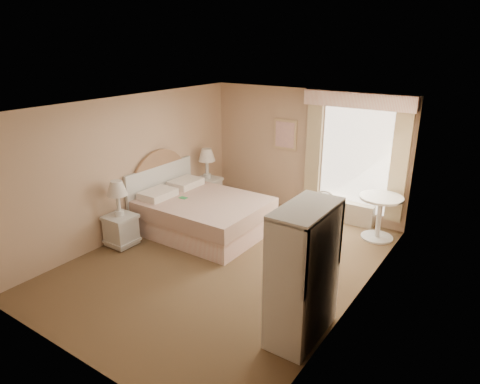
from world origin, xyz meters
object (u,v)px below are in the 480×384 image
Objects in this scene: bed at (198,212)px; cafe_chair at (321,214)px; round_table at (380,211)px; nightstand_far at (207,184)px; nightstand_near at (120,222)px; armoire at (303,284)px.

bed is 2.24m from cafe_chair.
round_table is 0.85× the size of cafe_chair.
round_table is at bearing 28.61° from bed.
bed is at bearing -151.39° from round_table.
cafe_chair is (2.81, -0.38, 0.09)m from nightstand_far.
cafe_chair reaches higher than round_table.
nightstand_near is at bearing -142.21° from round_table.
nightstand_far is at bearing 121.34° from bed.
bed is at bearing 151.05° from armoire.
nightstand_near is 2.41m from nightstand_far.
armoire is (2.93, -1.62, 0.32)m from bed.
bed is 1.32× the size of armoire.
nightstand_near is at bearing -143.67° from cafe_chair.
armoire reaches higher than nightstand_near.
nightstand_far is 3.61m from round_table.
nightstand_far is 1.29× the size of cafe_chair.
bed is 2.33× the size of cafe_chair.
bed is 3.27m from round_table.
nightstand_near is 0.96× the size of nightstand_far.
bed is at bearing -158.34° from cafe_chair.
bed is 3.36m from armoire.
nightstand_far is at bearing -174.06° from round_table.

